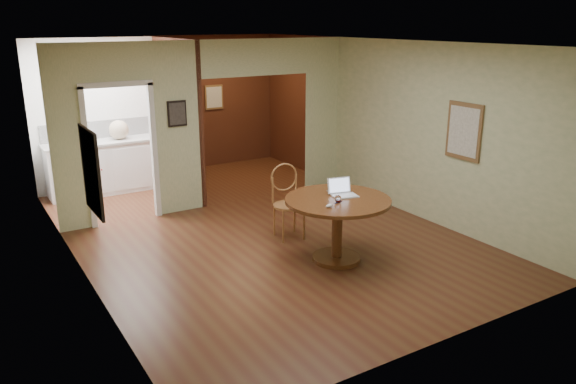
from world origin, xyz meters
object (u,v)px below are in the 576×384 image
closed_laptop (340,192)px  chair (287,197)px  dining_table (337,215)px  open_laptop (342,191)px

closed_laptop → chair: bearing=113.4°
dining_table → open_laptop: bearing=34.8°
chair → dining_table: bearing=-77.4°
chair → open_laptop: bearing=-69.4°
open_laptop → dining_table: bearing=-132.3°
dining_table → open_laptop: 0.32m
open_laptop → closed_laptop: size_ratio=1.19×
dining_table → chair: bearing=95.3°
dining_table → closed_laptop: (0.17, 0.18, 0.23)m
open_laptop → chair: bearing=116.2°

